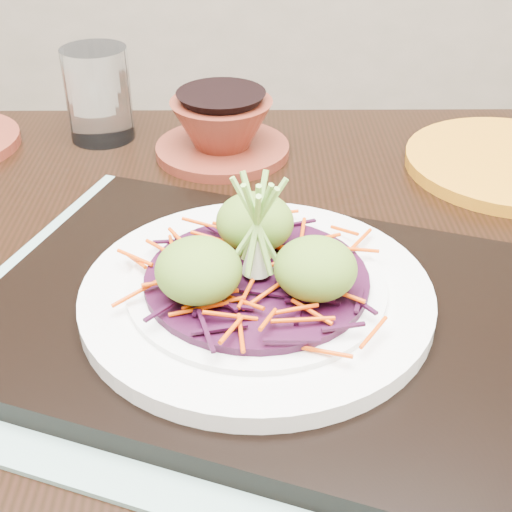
{
  "coord_description": "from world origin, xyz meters",
  "views": [
    {
      "loc": [
        0.09,
        -0.36,
        1.02
      ],
      "look_at": [
        0.1,
        0.06,
        0.74
      ],
      "focal_mm": 50.0,
      "sensor_mm": 36.0,
      "label": 1
    }
  ],
  "objects_px": {
    "serving_tray": "(257,312)",
    "water_glass": "(98,94)",
    "yellow_plate": "(511,163)",
    "white_plate": "(257,293)",
    "dining_table": "(216,376)",
    "terracotta_bowl_set": "(222,131)"
  },
  "relations": [
    {
      "from": "water_glass",
      "to": "terracotta_bowl_set",
      "type": "height_order",
      "value": "water_glass"
    },
    {
      "from": "water_glass",
      "to": "dining_table",
      "type": "bearing_deg",
      "value": -66.1
    },
    {
      "from": "white_plate",
      "to": "yellow_plate",
      "type": "xyz_separation_m",
      "value": [
        0.27,
        0.25,
        -0.02
      ]
    },
    {
      "from": "white_plate",
      "to": "terracotta_bowl_set",
      "type": "bearing_deg",
      "value": 95.65
    },
    {
      "from": "serving_tray",
      "to": "water_glass",
      "type": "height_order",
      "value": "water_glass"
    },
    {
      "from": "dining_table",
      "to": "yellow_plate",
      "type": "distance_m",
      "value": 0.38
    },
    {
      "from": "terracotta_bowl_set",
      "to": "yellow_plate",
      "type": "distance_m",
      "value": 0.3
    },
    {
      "from": "serving_tray",
      "to": "dining_table",
      "type": "bearing_deg",
      "value": 146.1
    },
    {
      "from": "white_plate",
      "to": "serving_tray",
      "type": "bearing_deg",
      "value": -153.43
    },
    {
      "from": "terracotta_bowl_set",
      "to": "dining_table",
      "type": "bearing_deg",
      "value": -90.96
    },
    {
      "from": "serving_tray",
      "to": "terracotta_bowl_set",
      "type": "height_order",
      "value": "terracotta_bowl_set"
    },
    {
      "from": "dining_table",
      "to": "terracotta_bowl_set",
      "type": "distance_m",
      "value": 0.27
    },
    {
      "from": "water_glass",
      "to": "yellow_plate",
      "type": "height_order",
      "value": "water_glass"
    },
    {
      "from": "serving_tray",
      "to": "terracotta_bowl_set",
      "type": "bearing_deg",
      "value": 116.34
    },
    {
      "from": "serving_tray",
      "to": "water_glass",
      "type": "xyz_separation_m",
      "value": [
        -0.16,
        0.34,
        0.04
      ]
    },
    {
      "from": "white_plate",
      "to": "terracotta_bowl_set",
      "type": "height_order",
      "value": "terracotta_bowl_set"
    },
    {
      "from": "dining_table",
      "to": "white_plate",
      "type": "relative_size",
      "value": 4.53
    },
    {
      "from": "white_plate",
      "to": "terracotta_bowl_set",
      "type": "relative_size",
      "value": 1.34
    },
    {
      "from": "dining_table",
      "to": "serving_tray",
      "type": "height_order",
      "value": "serving_tray"
    },
    {
      "from": "dining_table",
      "to": "water_glass",
      "type": "xyz_separation_m",
      "value": [
        -0.13,
        0.29,
        0.14
      ]
    },
    {
      "from": "terracotta_bowl_set",
      "to": "yellow_plate",
      "type": "height_order",
      "value": "terracotta_bowl_set"
    },
    {
      "from": "serving_tray",
      "to": "white_plate",
      "type": "height_order",
      "value": "white_plate"
    }
  ]
}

